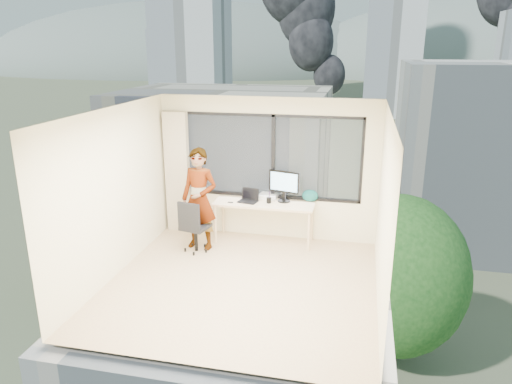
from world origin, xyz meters
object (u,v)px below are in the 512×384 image
(chair, at_px, (195,225))
(game_console, at_px, (268,196))
(desk, at_px, (264,222))
(monitor, at_px, (284,186))
(handbag, at_px, (310,196))
(laptop, at_px, (248,196))
(person, at_px, (199,199))

(chair, height_order, game_console, chair)
(desk, relative_size, monitor, 3.11)
(desk, bearing_deg, handbag, 16.70)
(chair, distance_m, handbag, 2.12)
(laptop, bearing_deg, handbag, 24.91)
(desk, distance_m, person, 1.27)
(person, distance_m, monitor, 1.53)
(chair, xyz_separation_m, handbag, (1.87, 0.91, 0.38))
(laptop, bearing_deg, chair, -129.44)
(game_console, relative_size, laptop, 0.94)
(desk, relative_size, game_console, 5.48)
(game_console, bearing_deg, chair, -130.91)
(chair, bearing_deg, desk, 44.52)
(monitor, bearing_deg, laptop, -150.90)
(desk, distance_m, chair, 1.27)
(game_console, bearing_deg, handbag, 7.33)
(person, bearing_deg, handbag, 31.00)
(person, height_order, handbag, person)
(desk, bearing_deg, game_console, 83.96)
(desk, bearing_deg, monitor, 22.44)
(monitor, bearing_deg, game_console, 173.18)
(chair, distance_m, game_console, 1.48)
(monitor, xyz_separation_m, handbag, (0.46, 0.10, -0.18))
(chair, xyz_separation_m, game_console, (1.10, 0.93, 0.31))
(chair, bearing_deg, monitor, 42.34)
(chair, bearing_deg, game_console, 52.70)
(handbag, bearing_deg, monitor, 175.95)
(game_console, bearing_deg, monitor, -12.11)
(monitor, distance_m, laptop, 0.68)
(desk, relative_size, laptop, 5.15)
(desk, xyz_separation_m, handbag, (0.80, 0.24, 0.49))
(game_console, height_order, laptop, laptop)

